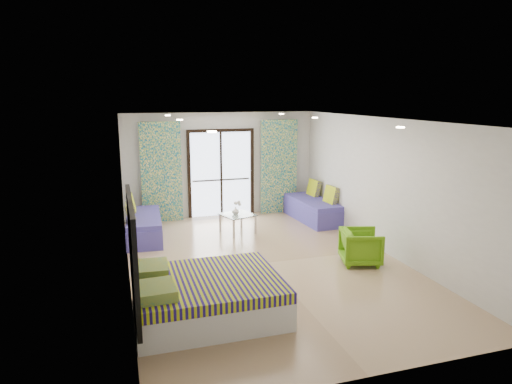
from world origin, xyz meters
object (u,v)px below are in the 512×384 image
object	(u,v)px
daybed_right	(313,209)
armchair	(361,245)
daybed_left	(143,226)
bed	(206,296)
coffee_table	(238,216)

from	to	relation	value
daybed_right	armchair	size ratio (longest dim) A/B	2.74
daybed_left	bed	bearing A→B (deg)	-77.78
daybed_right	bed	bearing A→B (deg)	-133.68
bed	daybed_left	bearing A→B (deg)	99.07
bed	daybed_right	bearing A→B (deg)	50.01
bed	daybed_left	size ratio (longest dim) A/B	1.07
daybed_left	coffee_table	bearing A→B (deg)	-2.99
coffee_table	armchair	distance (m)	3.10
daybed_right	coffee_table	size ratio (longest dim) A/B	2.32
daybed_right	daybed_left	bearing A→B (deg)	-179.86
daybed_left	daybed_right	xyz separation A→B (m)	(4.23, 0.28, 0.01)
daybed_left	coffee_table	distance (m)	2.13
bed	coffee_table	world-z (taller)	coffee_table
bed	coffee_table	distance (m)	4.05
daybed_left	daybed_right	size ratio (longest dim) A/B	0.98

